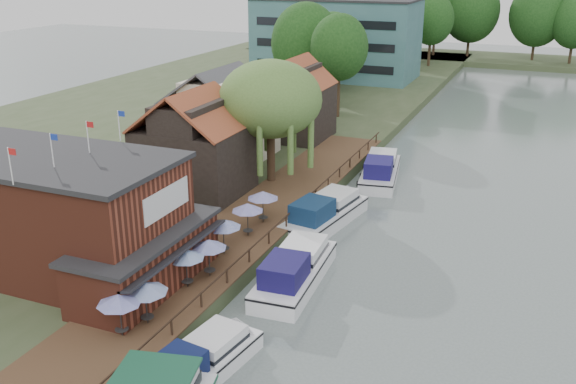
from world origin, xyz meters
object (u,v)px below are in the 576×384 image
at_px(cruiser_0, 199,359).
at_px(umbrella_6, 263,207).
at_px(willow, 271,122).
at_px(umbrella_1, 146,303).
at_px(umbrella_2, 187,268).
at_px(umbrella_5, 248,219).
at_px(cruiser_2, 325,209).
at_px(umbrella_4, 224,236).
at_px(cottage_a, 194,143).
at_px(cottage_c, 295,98).
at_px(hotel_block, 336,38).
at_px(pub, 80,218).
at_px(cruiser_1, 295,265).
at_px(umbrella_0, 120,315).
at_px(umbrella_3, 209,258).
at_px(cruiser_3, 380,167).

bearing_deg(cruiser_0, umbrella_6, 112.60).
relative_size(willow, umbrella_1, 4.31).
height_order(umbrella_1, cruiser_0, umbrella_1).
distance_m(willow, umbrella_2, 19.95).
relative_size(umbrella_5, cruiser_2, 0.23).
distance_m(umbrella_2, umbrella_4, 4.81).
height_order(umbrella_4, cruiser_2, umbrella_4).
xyz_separation_m(cottage_a, umbrella_5, (7.81, -6.31, -2.96)).
relative_size(cottage_c, cruiser_0, 0.95).
relative_size(umbrella_4, cruiser_0, 0.27).
xyz_separation_m(umbrella_5, umbrella_6, (-0.03, 2.57, 0.00)).
bearing_deg(cottage_c, hotel_block, 102.20).
bearing_deg(pub, willow, 80.07).
relative_size(cruiser_0, cruiser_1, 0.86).
distance_m(willow, umbrella_1, 24.08).
relative_size(umbrella_0, umbrella_1, 0.98).
xyz_separation_m(umbrella_3, umbrella_4, (-0.67, 3.09, 0.00)).
xyz_separation_m(pub, umbrella_1, (6.90, -3.52, -2.36)).
relative_size(willow, umbrella_5, 4.39).
xyz_separation_m(umbrella_1, cruiser_2, (3.33, 18.45, -1.02)).
bearing_deg(umbrella_3, umbrella_5, 94.50).
bearing_deg(cruiser_2, cruiser_3, 93.35).
relative_size(umbrella_3, cruiser_3, 0.23).
height_order(hotel_block, umbrella_2, hotel_block).
xyz_separation_m(umbrella_4, cruiser_3, (4.75, 21.17, -1.01)).
distance_m(pub, umbrella_4, 8.95).
xyz_separation_m(umbrella_0, umbrella_4, (0.24, 10.55, 0.00)).
relative_size(umbrella_0, cruiser_3, 0.23).
bearing_deg(umbrella_1, umbrella_4, 91.68).
bearing_deg(umbrella_5, cruiser_2, 61.29).
bearing_deg(hotel_block, cruiser_1, -73.33).
height_order(umbrella_2, cruiser_3, umbrella_2).
distance_m(cottage_a, cruiser_2, 11.92).
xyz_separation_m(willow, umbrella_1, (3.40, -23.52, -3.93)).
distance_m(cruiser_0, cruiser_1, 10.67).
height_order(willow, cruiser_1, willow).
relative_size(umbrella_5, umbrella_6, 1.00).
distance_m(willow, umbrella_6, 10.13).
xyz_separation_m(umbrella_4, umbrella_6, (0.14, 5.73, 0.00)).
bearing_deg(cottage_c, umbrella_5, -74.95).
relative_size(pub, umbrella_1, 8.26).
relative_size(umbrella_4, umbrella_6, 1.00).
relative_size(hotel_block, umbrella_4, 10.69).
distance_m(umbrella_6, cruiser_3, 16.14).
bearing_deg(umbrella_0, cruiser_2, 79.11).
xyz_separation_m(umbrella_6, cruiser_3, (4.61, 15.44, -1.01)).
height_order(umbrella_1, cruiser_2, umbrella_1).
bearing_deg(cruiser_2, cottage_a, -171.35).
xyz_separation_m(umbrella_0, umbrella_2, (0.38, 5.74, 0.00)).
distance_m(umbrella_5, cruiser_1, 5.96).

